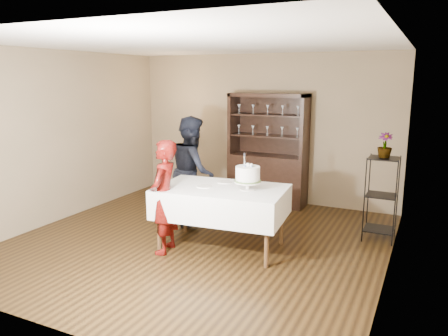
# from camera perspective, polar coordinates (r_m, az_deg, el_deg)

# --- Properties ---
(floor) EXTENTS (5.00, 5.00, 0.00)m
(floor) POSITION_cam_1_polar(r_m,az_deg,el_deg) (6.26, -3.37, -9.53)
(floor) COLOR black
(floor) RESTS_ON ground
(ceiling) EXTENTS (5.00, 5.00, 0.00)m
(ceiling) POSITION_cam_1_polar(r_m,az_deg,el_deg) (5.85, -3.70, 15.93)
(ceiling) COLOR white
(ceiling) RESTS_ON back_wall
(back_wall) EXTENTS (5.00, 0.02, 2.70)m
(back_wall) POSITION_cam_1_polar(r_m,az_deg,el_deg) (8.16, 5.10, 5.21)
(back_wall) COLOR #716248
(back_wall) RESTS_ON floor
(wall_left) EXTENTS (0.02, 5.00, 2.70)m
(wall_left) POSITION_cam_1_polar(r_m,az_deg,el_deg) (7.45, -20.60, 3.89)
(wall_left) COLOR #716248
(wall_left) RESTS_ON floor
(wall_right) EXTENTS (0.02, 5.00, 2.70)m
(wall_right) POSITION_cam_1_polar(r_m,az_deg,el_deg) (5.18, 21.36, 0.71)
(wall_right) COLOR #716248
(wall_right) RESTS_ON floor
(china_hutch) EXTENTS (1.40, 0.48, 2.00)m
(china_hutch) POSITION_cam_1_polar(r_m,az_deg,el_deg) (7.97, 5.73, 0.05)
(china_hutch) COLOR black
(china_hutch) RESTS_ON floor
(plant_etagere) EXTENTS (0.42, 0.42, 1.20)m
(plant_etagere) POSITION_cam_1_polar(r_m,az_deg,el_deg) (6.52, 19.86, -3.35)
(plant_etagere) COLOR black
(plant_etagere) RESTS_ON floor
(cake_table) EXTENTS (1.78, 1.19, 0.84)m
(cake_table) POSITION_cam_1_polar(r_m,az_deg,el_deg) (5.83, -0.32, -4.45)
(cake_table) COLOR silver
(cake_table) RESTS_ON floor
(woman) EXTENTS (0.47, 0.61, 1.50)m
(woman) POSITION_cam_1_polar(r_m,az_deg,el_deg) (5.73, -7.83, -3.76)
(woman) COLOR #310504
(woman) RESTS_ON floor
(man) EXTENTS (0.99, 1.04, 1.70)m
(man) POSITION_cam_1_polar(r_m,az_deg,el_deg) (6.85, -4.12, -0.28)
(man) COLOR black
(man) RESTS_ON floor
(cake) EXTENTS (0.35, 0.35, 0.49)m
(cake) POSITION_cam_1_polar(r_m,az_deg,el_deg) (5.62, 3.12, -0.94)
(cake) COLOR white
(cake) RESTS_ON cake_table
(plate_near) EXTENTS (0.25, 0.25, 0.01)m
(plate_near) POSITION_cam_1_polar(r_m,az_deg,el_deg) (5.81, -2.59, -2.41)
(plate_near) COLOR white
(plate_near) RESTS_ON cake_table
(plate_far) EXTENTS (0.22, 0.22, 0.01)m
(plate_far) POSITION_cam_1_polar(r_m,az_deg,el_deg) (6.04, 0.07, -1.85)
(plate_far) COLOR white
(plate_far) RESTS_ON cake_table
(potted_plant) EXTENTS (0.21, 0.21, 0.35)m
(potted_plant) POSITION_cam_1_polar(r_m,az_deg,el_deg) (6.37, 20.27, 2.80)
(potted_plant) COLOR #46632F
(potted_plant) RESTS_ON plant_etagere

